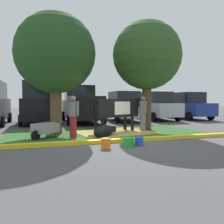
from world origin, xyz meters
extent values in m
plane|color=#4C4C4F|center=(0.00, 0.00, 0.00)|extent=(80.00, 80.00, 0.00)
cube|color=#2D5B23|center=(-0.02, 1.92, 0.01)|extent=(8.37, 4.17, 0.02)
cube|color=yellow|center=(-0.02, -0.31, 0.06)|extent=(9.57, 0.24, 0.12)
cube|color=tan|center=(0.28, 1.88, 0.03)|extent=(3.55, 2.89, 0.04)
cylinder|color=brown|center=(-2.13, 2.45, 1.11)|extent=(0.49, 0.49, 2.22)
sphere|color=#23471E|center=(-2.13, 2.45, 3.40)|extent=(3.39, 3.39, 3.39)
cylinder|color=#4C3823|center=(2.09, 2.40, 1.21)|extent=(0.44, 0.44, 2.42)
sphere|color=#2D5123|center=(2.09, 2.40, 3.56)|extent=(3.25, 3.25, 3.25)
cube|color=black|center=(0.38, 2.08, 1.09)|extent=(2.39, 1.52, 0.80)
cube|color=white|center=(0.52, 2.14, 1.09)|extent=(1.11, 1.01, 0.56)
cylinder|color=black|center=(1.61, 2.58, 1.19)|extent=(0.71, 0.54, 0.58)
cube|color=black|center=(1.91, 2.71, 1.37)|extent=(0.51, 0.41, 0.32)
cube|color=white|center=(2.09, 2.78, 1.33)|extent=(0.19, 0.23, 0.20)
cylinder|color=black|center=(1.08, 2.63, 0.34)|extent=(0.14, 0.14, 0.69)
cylinder|color=black|center=(1.27, 2.18, 0.34)|extent=(0.14, 0.14, 0.69)
cylinder|color=black|center=(-0.51, 1.98, 0.34)|extent=(0.14, 0.14, 0.69)
cylinder|color=black|center=(-0.33, 1.53, 0.34)|extent=(0.14, 0.14, 0.69)
cylinder|color=black|center=(-0.73, 1.63, 0.84)|extent=(0.06, 0.06, 0.70)
ellipsoid|color=black|center=(-0.49, 0.82, 0.24)|extent=(1.16, 1.07, 0.48)
cube|color=black|center=(-0.02, 1.20, 0.26)|extent=(0.34, 0.33, 0.22)
cube|color=silver|center=(0.07, 1.28, 0.26)|extent=(0.11, 0.12, 0.16)
cylinder|color=black|center=(-0.33, 1.18, 0.06)|extent=(0.33, 0.30, 0.10)
cylinder|color=maroon|center=(-1.62, 1.05, 0.41)|extent=(0.26, 0.26, 0.82)
cylinder|color=slate|center=(-1.62, 1.05, 1.10)|extent=(0.34, 0.34, 0.56)
sphere|color=#8C664C|center=(-1.62, 1.05, 1.49)|extent=(0.22, 0.22, 0.22)
cylinder|color=slate|center=(-1.76, 1.22, 1.13)|extent=(0.09, 0.09, 0.53)
cylinder|color=slate|center=(-1.47, 0.89, 1.13)|extent=(0.09, 0.09, 0.53)
cylinder|color=slate|center=(1.71, 1.98, 0.41)|extent=(0.26, 0.26, 0.83)
cylinder|color=slate|center=(1.71, 1.98, 1.11)|extent=(0.34, 0.34, 0.57)
sphere|color=#8C664C|center=(1.71, 1.98, 1.51)|extent=(0.22, 0.22, 0.22)
cylinder|color=slate|center=(1.72, 1.76, 1.14)|extent=(0.09, 0.09, 0.54)
cylinder|color=slate|center=(1.70, 2.20, 1.14)|extent=(0.09, 0.09, 0.54)
cube|color=gray|center=(-2.61, 1.22, 0.40)|extent=(1.06, 1.06, 0.36)
cylinder|color=black|center=(-2.97, 0.86, 0.18)|extent=(0.33, 0.33, 0.36)
cylinder|color=black|center=(-2.25, 1.27, 0.12)|extent=(0.04, 0.04, 0.24)
cylinder|color=black|center=(-2.56, 1.58, 0.12)|extent=(0.04, 0.04, 0.24)
cylinder|color=black|center=(-2.00, 1.52, 0.52)|extent=(0.40, 0.40, 0.23)
cylinder|color=black|center=(-2.31, 1.83, 0.52)|extent=(0.40, 0.40, 0.23)
cylinder|color=orange|center=(-0.99, -1.17, 0.15)|extent=(0.29, 0.29, 0.30)
torus|color=orange|center=(-0.99, -1.17, 0.30)|extent=(0.31, 0.31, 0.02)
cylinder|color=green|center=(-0.25, -1.13, 0.13)|extent=(0.32, 0.32, 0.26)
torus|color=green|center=(-0.25, -1.13, 0.26)|extent=(0.34, 0.34, 0.02)
cylinder|color=blue|center=(0.14, -1.05, 0.13)|extent=(0.26, 0.26, 0.26)
torus|color=blue|center=(0.14, -1.05, 0.26)|extent=(0.29, 0.29, 0.02)
cylinder|color=black|center=(-4.61, 8.69, 0.32)|extent=(0.23, 0.64, 0.64)
cylinder|color=black|center=(-4.67, 5.70, 0.32)|extent=(0.23, 0.64, 0.64)
cube|color=black|center=(-2.79, 7.31, 0.92)|extent=(1.99, 4.64, 1.20)
cube|color=black|center=(-2.79, 7.31, 2.02)|extent=(1.73, 3.23, 1.00)
cylinder|color=black|center=(-3.71, 8.83, 0.32)|extent=(0.23, 0.64, 0.64)
cylinder|color=black|center=(-1.81, 8.79, 0.32)|extent=(0.23, 0.64, 0.64)
cylinder|color=black|center=(-3.77, 5.84, 0.32)|extent=(0.23, 0.64, 0.64)
cylinder|color=black|center=(-1.87, 5.80, 0.32)|extent=(0.23, 0.64, 0.64)
cube|color=black|center=(-0.17, 7.18, 0.87)|extent=(2.10, 5.44, 1.10)
cube|color=black|center=(-0.15, 8.13, 1.92)|extent=(1.87, 1.83, 1.00)
cube|color=black|center=(-0.19, 5.97, 1.54)|extent=(1.95, 2.74, 0.24)
cylinder|color=black|center=(-1.13, 8.96, 0.32)|extent=(0.23, 0.64, 0.64)
cylinder|color=black|center=(0.87, 8.92, 0.32)|extent=(0.23, 0.64, 0.64)
cylinder|color=black|center=(-1.20, 5.45, 0.32)|extent=(0.23, 0.64, 0.64)
cylinder|color=black|center=(0.80, 5.41, 0.32)|extent=(0.23, 0.64, 0.64)
cube|color=silver|center=(2.74, 7.23, 0.77)|extent=(1.88, 4.43, 0.90)
cube|color=black|center=(2.74, 7.23, 1.62)|extent=(1.63, 2.23, 0.80)
cylinder|color=black|center=(1.86, 8.68, 0.32)|extent=(0.23, 0.64, 0.64)
cylinder|color=black|center=(3.66, 8.64, 0.32)|extent=(0.23, 0.64, 0.64)
cylinder|color=black|center=(1.81, 5.82, 0.32)|extent=(0.23, 0.64, 0.64)
cylinder|color=black|center=(3.61, 5.78, 0.32)|extent=(0.23, 0.64, 0.64)
cube|color=#B7B7BC|center=(5.36, 7.44, 0.77)|extent=(1.88, 4.43, 0.90)
cube|color=black|center=(5.36, 7.44, 1.62)|extent=(1.63, 2.23, 0.80)
cylinder|color=black|center=(4.48, 8.89, 0.32)|extent=(0.23, 0.64, 0.64)
cylinder|color=black|center=(6.28, 8.85, 0.32)|extent=(0.23, 0.64, 0.64)
cylinder|color=black|center=(4.43, 6.03, 0.32)|extent=(0.23, 0.64, 0.64)
cylinder|color=black|center=(6.23, 5.99, 0.32)|extent=(0.23, 0.64, 0.64)
cube|color=navy|center=(8.08, 7.45, 0.77)|extent=(1.88, 4.43, 0.90)
cube|color=black|center=(8.08, 7.45, 1.62)|extent=(1.63, 2.23, 0.80)
cylinder|color=black|center=(7.21, 8.90, 0.32)|extent=(0.23, 0.64, 0.64)
cylinder|color=black|center=(9.01, 8.86, 0.32)|extent=(0.23, 0.64, 0.64)
cylinder|color=black|center=(7.16, 6.04, 0.32)|extent=(0.23, 0.64, 0.64)
cylinder|color=black|center=(8.95, 6.00, 0.32)|extent=(0.23, 0.64, 0.64)
camera|label=1|loc=(-2.91, -7.75, 1.43)|focal=37.54mm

